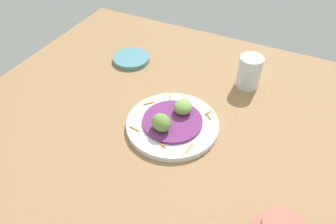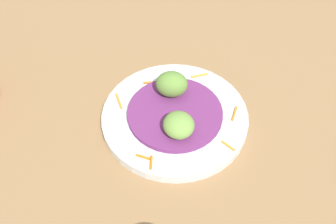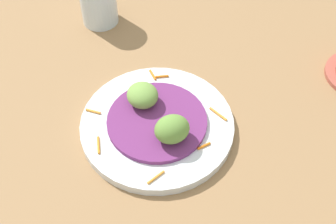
{
  "view_description": "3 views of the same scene",
  "coord_description": "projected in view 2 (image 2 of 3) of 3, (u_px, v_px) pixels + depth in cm",
  "views": [
    {
      "loc": [
        53.35,
        30.81,
        63.63
      ],
      "look_at": [
        -3.14,
        3.25,
        5.59
      ],
      "focal_mm": 33.91,
      "sensor_mm": 36.0,
      "label": 1
    },
    {
      "loc": [
        -45.14,
        24.96,
        60.22
      ],
      "look_at": [
        -2.14,
        6.57,
        5.32
      ],
      "focal_mm": 46.45,
      "sensor_mm": 36.0,
      "label": 2
    },
    {
      "loc": [
        30.16,
        -29.32,
        64.28
      ],
      "look_at": [
        -0.75,
        6.58,
        6.06
      ],
      "focal_mm": 50.68,
      "sensor_mm": 36.0,
      "label": 3
    }
  ],
  "objects": [
    {
      "name": "table_surface",
      "position": [
        197.0,
        108.0,
        0.78
      ],
      "size": [
        110.0,
        110.0,
        2.0
      ],
      "primitive_type": "cube",
      "color": "#936D47",
      "rests_on": "ground"
    },
    {
      "name": "main_plate",
      "position": [
        175.0,
        118.0,
        0.75
      ],
      "size": [
        25.03,
        25.03,
        1.66
      ],
      "primitive_type": "cylinder",
      "color": "silver",
      "rests_on": "table_surface"
    },
    {
      "name": "cabbage_bed",
      "position": [
        175.0,
        113.0,
        0.74
      ],
      "size": [
        16.23,
        16.23,
        0.84
      ],
      "primitive_type": "cylinder",
      "color": "#702D6B",
      "rests_on": "main_plate"
    },
    {
      "name": "carrot_garnish",
      "position": [
        176.0,
        115.0,
        0.74
      ],
      "size": [
        19.96,
        19.69,
        0.4
      ],
      "color": "orange",
      "rests_on": "main_plate"
    },
    {
      "name": "guac_scoop_left",
      "position": [
        172.0,
        84.0,
        0.74
      ],
      "size": [
        6.75,
        7.08,
        4.46
      ],
      "primitive_type": "ellipsoid",
      "rotation": [
        0.0,
        0.0,
        4.19
      ],
      "color": "olive",
      "rests_on": "cabbage_bed"
    },
    {
      "name": "guac_scoop_center",
      "position": [
        179.0,
        125.0,
        0.69
      ],
      "size": [
        5.46,
        5.26,
        3.58
      ],
      "primitive_type": "ellipsoid",
      "rotation": [
        0.0,
        0.0,
        4.67
      ],
      "color": "#759E47",
      "rests_on": "cabbage_bed"
    }
  ]
}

